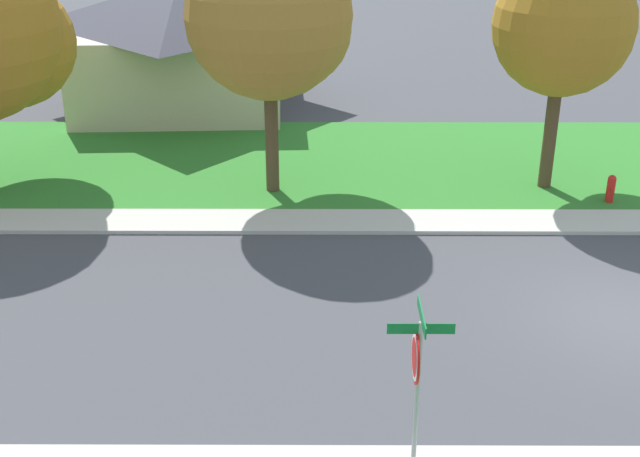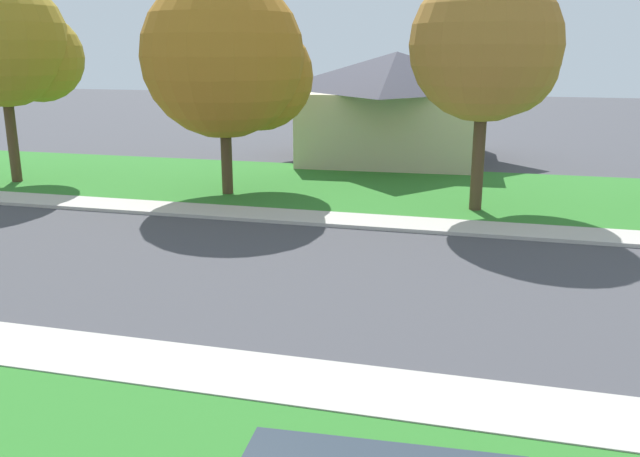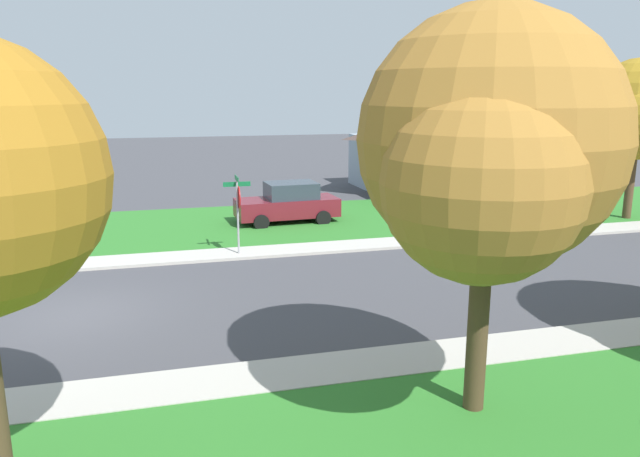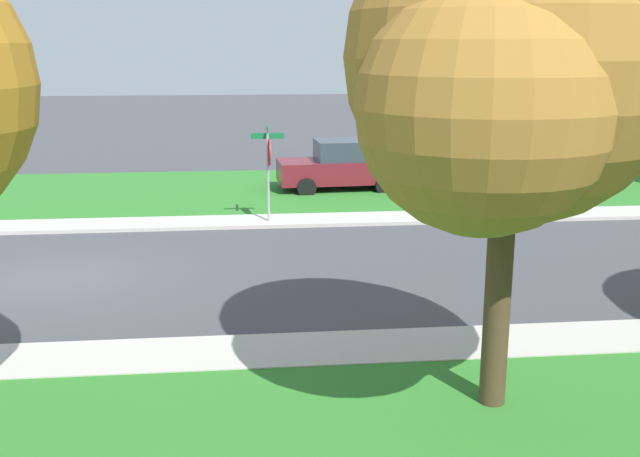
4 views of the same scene
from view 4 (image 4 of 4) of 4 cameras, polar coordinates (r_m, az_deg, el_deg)
name	(u,v)px [view 4 (image 4 of 4)]	position (r m, az deg, el deg)	size (l,w,h in m)	color
ground_plane	(59,277)	(17.45, -19.12, -3.52)	(120.00, 120.00, 0.00)	#424247
sidewalk_west	(515,215)	(22.92, 14.51, 0.98)	(1.40, 56.00, 0.10)	#B7B2A8
lawn_west	(468,186)	(27.29, 11.13, 3.15)	(8.00, 56.00, 0.08)	#2D7528
stop_sign_far_corner	(269,158)	(21.02, -3.90, 5.35)	(0.92, 0.92, 2.77)	#9E9EA3
car_maroon_far_down_street	(342,166)	(26.05, 1.70, 4.77)	(2.24, 4.40, 1.76)	maroon
tree_across_right	(505,70)	(9.71, 13.85, 11.56)	(4.61, 4.28, 6.95)	#4C3823
house_left_setback	(545,105)	(34.42, 16.64, 8.94)	(9.23, 8.07, 4.60)	#93A3B2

